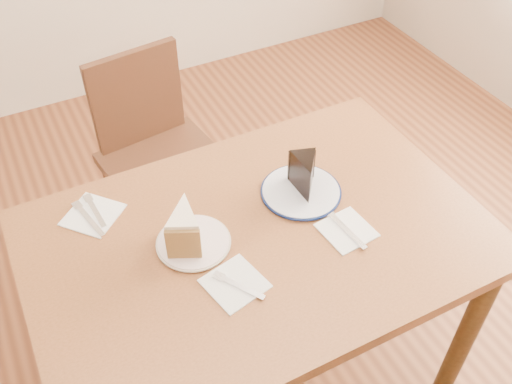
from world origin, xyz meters
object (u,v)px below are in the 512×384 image
Objects in this scene: table at (259,258)px; plate_navy at (301,192)px; carrot_cake at (185,226)px; chair_far at (159,155)px; plate_cream at (194,243)px; chocolate_cake at (306,178)px.

plate_navy is (0.18, 0.08, 0.10)m from table.
table is 5.51× the size of plate_navy.
chair_far is at bearing 103.68° from carrot_cake.
carrot_cake reaches higher than table.
plate_navy is (0.21, -0.67, 0.28)m from chair_far.
plate_cream is 0.35m from plate_navy.
chocolate_cake is at bearing 22.48° from table.
chocolate_cake is (0.19, 0.08, 0.16)m from table.
carrot_cake is (-0.01, 0.02, 0.05)m from plate_cream.
carrot_cake is at bearing -176.89° from plate_navy.
chair_far is 7.26× the size of carrot_cake.
chocolate_cake is (0.36, 0.01, 0.00)m from carrot_cake.
carrot_cake is (-0.36, -0.02, 0.05)m from plate_navy.
plate_navy is at bearing 28.46° from carrot_cake.
carrot_cake is 1.13× the size of chocolate_cake.
carrot_cake is at bearing 160.40° from table.
carrot_cake reaches higher than chair_far.
table is 1.42× the size of chair_far.
plate_navy is 2.11× the size of chocolate_cake.
chocolate_cake is at bearing 27.43° from carrot_cake.
plate_cream is at bearing -173.72° from plate_navy.
plate_cream is 1.59× the size of carrot_cake.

